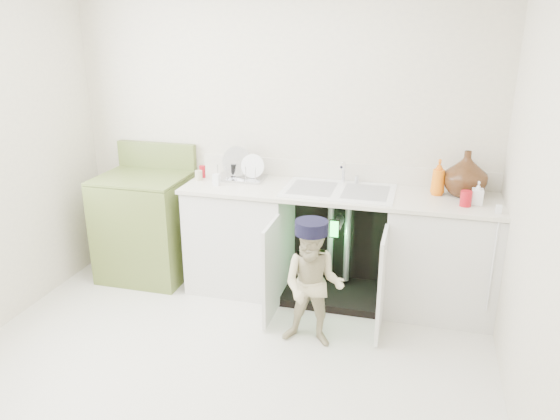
# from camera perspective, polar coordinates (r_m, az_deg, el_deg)

# --- Properties ---
(ground) EXTENTS (3.50, 3.50, 0.00)m
(ground) POSITION_cam_1_polar(r_m,az_deg,el_deg) (3.70, -6.33, -16.35)
(ground) COLOR beige
(ground) RESTS_ON ground
(room_shell) EXTENTS (6.00, 5.50, 1.26)m
(room_shell) POSITION_cam_1_polar(r_m,az_deg,el_deg) (3.14, -7.17, 2.52)
(room_shell) COLOR beige
(room_shell) RESTS_ON ground
(counter_run) EXTENTS (2.44, 1.02, 1.24)m
(counter_run) POSITION_cam_1_polar(r_m,az_deg,el_deg) (4.36, 6.39, -3.32)
(counter_run) COLOR silver
(counter_run) RESTS_ON ground
(avocado_stove) EXTENTS (0.73, 0.65, 1.13)m
(avocado_stove) POSITION_cam_1_polar(r_m,az_deg,el_deg) (4.86, -13.78, -1.48)
(avocado_stove) COLOR olive
(avocado_stove) RESTS_ON ground
(repair_worker) EXTENTS (0.44, 0.56, 0.90)m
(repair_worker) POSITION_cam_1_polar(r_m,az_deg,el_deg) (3.72, 3.49, -7.71)
(repair_worker) COLOR beige
(repair_worker) RESTS_ON ground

